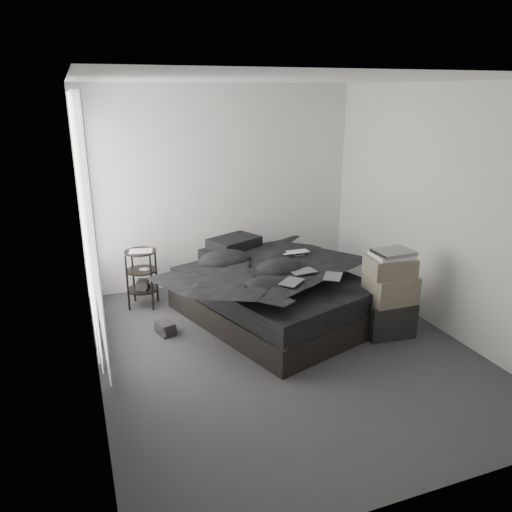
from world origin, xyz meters
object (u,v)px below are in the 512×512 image
object	(u,v)px
bed	(274,307)
box_lower	(386,317)
laptop	(297,248)
side_stand	(142,279)

from	to	relation	value
bed	box_lower	distance (m)	1.26
laptop	box_lower	distance (m)	1.28
laptop	side_stand	size ratio (longest dim) A/B	0.48
box_lower	laptop	bearing A→B (deg)	123.98
laptop	side_stand	world-z (taller)	laptop
bed	laptop	world-z (taller)	laptop
bed	box_lower	bearing A→B (deg)	-56.24
laptop	box_lower	size ratio (longest dim) A/B	0.65
side_stand	box_lower	bearing A→B (deg)	-35.31
bed	laptop	bearing A→B (deg)	7.50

